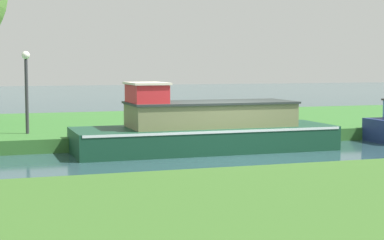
% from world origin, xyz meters
% --- Properties ---
extents(ground_plane, '(120.00, 120.00, 0.00)m').
position_xyz_m(ground_plane, '(0.00, 0.00, 0.00)').
color(ground_plane, '#28474D').
extents(riverbank_far, '(72.00, 10.00, 0.40)m').
position_xyz_m(riverbank_far, '(0.00, 7.00, 0.20)').
color(riverbank_far, '#32692B').
rests_on(riverbank_far, ground_plane).
extents(forest_barge, '(7.52, 2.35, 1.98)m').
position_xyz_m(forest_barge, '(-0.44, 1.20, 0.64)').
color(forest_barge, '#143E2A').
rests_on(forest_barge, ground_plane).
extents(lamp_post, '(0.24, 0.24, 2.47)m').
position_xyz_m(lamp_post, '(-5.18, 3.72, 1.99)').
color(lamp_post, '#333338').
rests_on(lamp_post, riverbank_far).
extents(mooring_post_near, '(0.15, 0.15, 0.81)m').
position_xyz_m(mooring_post_near, '(0.93, 2.65, 0.81)').
color(mooring_post_near, '#423621').
rests_on(mooring_post_near, riverbank_far).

